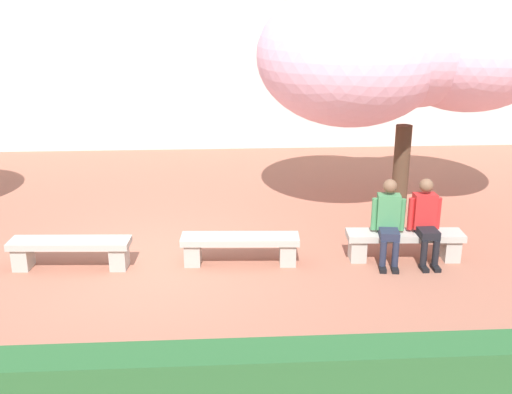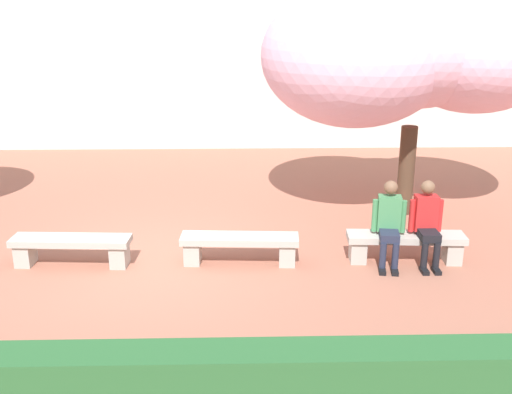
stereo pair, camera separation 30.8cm
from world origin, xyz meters
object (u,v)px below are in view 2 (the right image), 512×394
at_px(stone_bench_near_east, 405,243).
at_px(cherry_tree_main, 407,53).
at_px(person_seated_left, 389,220).
at_px(person_seated_right, 427,220).
at_px(stone_bench_center, 240,245).
at_px(stone_bench_near_west, 72,246).

relative_size(stone_bench_near_east, cherry_tree_main, 0.35).
bearing_deg(person_seated_left, cherry_tree_main, 73.09).
bearing_deg(person_seated_right, stone_bench_near_east, 169.15).
xyz_separation_m(stone_bench_center, cherry_tree_main, (2.96, 2.28, 2.67)).
distance_m(stone_bench_center, cherry_tree_main, 4.59).
bearing_deg(stone_bench_near_east, person_seated_right, -10.85).
relative_size(stone_bench_near_west, stone_bench_center, 1.00).
relative_size(person_seated_right, cherry_tree_main, 0.25).
distance_m(stone_bench_near_west, cherry_tree_main, 6.52).
distance_m(person_seated_left, person_seated_right, 0.57).
bearing_deg(cherry_tree_main, person_seated_right, -93.43).
xyz_separation_m(stone_bench_near_west, stone_bench_center, (2.54, 0.00, 0.00)).
xyz_separation_m(stone_bench_near_west, person_seated_left, (4.79, -0.05, 0.40)).
bearing_deg(person_seated_left, stone_bench_center, 178.66).
distance_m(stone_bench_near_west, stone_bench_near_east, 5.08).
distance_m(stone_bench_near_west, person_seated_right, 5.37).
bearing_deg(cherry_tree_main, stone_bench_center, -142.37).
relative_size(stone_bench_center, stone_bench_near_east, 1.00).
distance_m(person_seated_left, cherry_tree_main, 3.33).
xyz_separation_m(stone_bench_center, stone_bench_near_east, (2.54, 0.00, 0.00)).
xyz_separation_m(person_seated_left, cherry_tree_main, (0.71, 2.33, 2.27)).
distance_m(stone_bench_near_west, stone_bench_center, 2.54).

